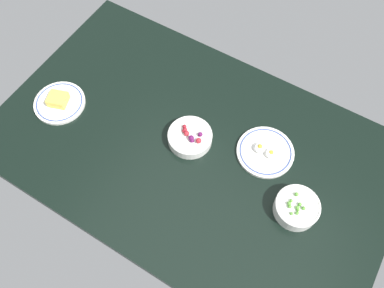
{
  "coord_description": "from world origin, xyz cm",
  "views": [
    {
      "loc": [
        -36.71,
        60.56,
        136.89
      ],
      "look_at": [
        0.0,
        0.0,
        6.0
      ],
      "focal_mm": 36.92,
      "sensor_mm": 36.0,
      "label": 1
    }
  ],
  "objects_px": {
    "plate_eggs": "(265,152)",
    "bowl_peas": "(297,208)",
    "bowl_berries": "(190,137)",
    "plate_cheese": "(59,102)"
  },
  "relations": [
    {
      "from": "bowl_peas",
      "to": "bowl_berries",
      "type": "relative_size",
      "value": 0.91
    },
    {
      "from": "bowl_peas",
      "to": "plate_eggs",
      "type": "bearing_deg",
      "value": -38.48
    },
    {
      "from": "bowl_berries",
      "to": "plate_eggs",
      "type": "relative_size",
      "value": 0.79
    },
    {
      "from": "plate_eggs",
      "to": "bowl_peas",
      "type": "bearing_deg",
      "value": 141.52
    },
    {
      "from": "bowl_peas",
      "to": "plate_eggs",
      "type": "relative_size",
      "value": 0.72
    },
    {
      "from": "bowl_peas",
      "to": "plate_eggs",
      "type": "distance_m",
      "value": 0.24
    },
    {
      "from": "bowl_berries",
      "to": "plate_cheese",
      "type": "bearing_deg",
      "value": 13.54
    },
    {
      "from": "plate_cheese",
      "to": "plate_eggs",
      "type": "relative_size",
      "value": 0.95
    },
    {
      "from": "bowl_peas",
      "to": "plate_eggs",
      "type": "height_order",
      "value": "bowl_peas"
    },
    {
      "from": "plate_cheese",
      "to": "bowl_berries",
      "type": "relative_size",
      "value": 1.2
    }
  ]
}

